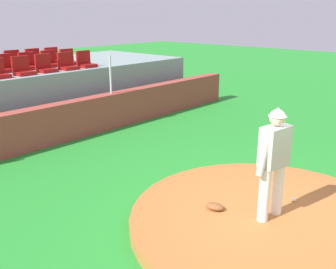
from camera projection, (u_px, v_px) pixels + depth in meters
ground_plane at (269, 227)px, 6.27m from camera, size 60.00×60.00×0.00m
pitchers_mound at (269, 221)px, 6.24m from camera, size 4.51×4.51×0.20m
pitcher at (274, 156)px, 5.87m from camera, size 0.77×0.33×1.79m
baseball at (294, 200)px, 6.66m from camera, size 0.07×0.07×0.07m
fielding_glove at (215, 207)px, 6.38m from camera, size 0.26×0.33×0.11m
brick_barrier at (52, 124)px, 10.12m from camera, size 14.61×0.40×1.03m
fence_post_right at (110, 74)px, 11.24m from camera, size 0.06×0.06×1.12m
bleacher_platform at (0, 97)px, 11.83m from camera, size 12.43×4.23×1.69m
stadium_chair_3 at (23, 69)px, 10.54m from camera, size 0.48×0.44×0.50m
stadium_chair_4 at (45, 66)px, 11.04m from camera, size 0.48×0.44×0.50m
stadium_chair_5 at (67, 64)px, 11.53m from camera, size 0.48×0.44×0.50m
stadium_chair_6 at (86, 62)px, 12.01m from camera, size 0.48×0.44×0.50m
stadium_chair_10 at (6, 66)px, 11.07m from camera, size 0.48×0.44×0.50m
stadium_chair_11 at (28, 64)px, 11.58m from camera, size 0.48×0.44×0.50m
stadium_chair_12 at (50, 62)px, 12.12m from camera, size 0.48×0.44×0.50m
stadium_chair_13 at (69, 60)px, 12.61m from camera, size 0.48×0.44×0.50m
stadium_chair_18 at (14, 61)px, 12.17m from camera, size 0.48×0.44×0.50m
stadium_chair_19 at (34, 59)px, 12.68m from camera, size 0.48×0.44×0.50m
stadium_chair_20 at (53, 58)px, 13.13m from camera, size 0.48×0.44×0.50m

